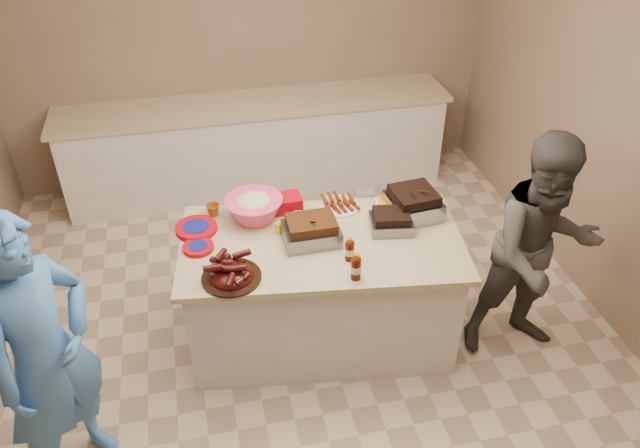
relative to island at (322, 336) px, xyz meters
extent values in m
cube|color=#47230F|center=(-0.07, 0.02, 0.86)|extent=(0.36, 0.27, 0.11)
cube|color=black|center=(0.47, 0.03, 0.86)|extent=(0.31, 0.27, 0.08)
cube|color=gray|center=(0.67, 0.16, 0.86)|extent=(0.36, 0.36, 0.13)
cylinder|color=silver|center=(0.21, 0.36, 0.86)|extent=(0.32, 0.32, 0.05)
cube|color=orange|center=(0.57, 0.20, 0.86)|extent=(0.33, 0.27, 0.08)
cylinder|color=#3C0C02|center=(0.12, -0.40, 0.86)|extent=(0.07, 0.07, 0.18)
cylinder|color=#3C0C02|center=(0.13, -0.22, 0.86)|extent=(0.06, 0.06, 0.17)
cylinder|color=yellow|center=(-0.26, 0.14, 0.86)|extent=(0.05, 0.05, 0.11)
imported|color=silver|center=(-0.10, 0.25, 0.86)|extent=(0.14, 0.06, 0.13)
cylinder|color=#A50311|center=(-0.78, 0.29, 0.86)|extent=(0.31, 0.31, 0.03)
cylinder|color=#A50311|center=(-0.78, 0.09, 0.86)|extent=(0.22, 0.22, 0.03)
imported|color=#944415|center=(-0.66, 0.45, 0.86)|extent=(0.10, 0.10, 0.09)
cube|color=#A50311|center=(-0.16, 0.41, 0.86)|extent=(0.22, 0.17, 0.11)
imported|color=#4D4A44|center=(1.36, -0.36, 0.00)|extent=(0.87, 1.67, 0.62)
camera|label=1|loc=(-0.71, -3.12, 3.29)|focal=35.00mm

